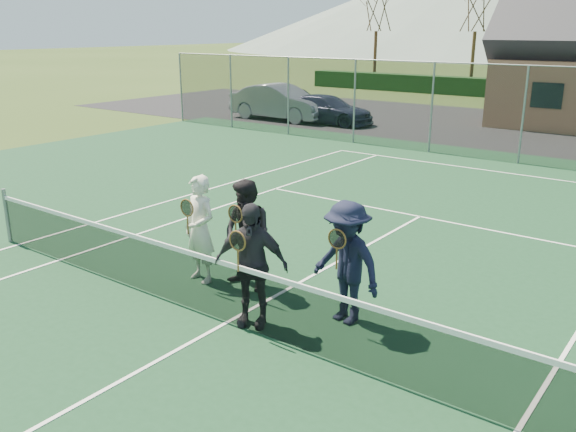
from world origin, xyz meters
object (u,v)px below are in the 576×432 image
object	(u,v)px
car_c	(327,110)
player_c	(251,265)
player_d	(347,263)
player_a	(200,229)
tennis_net	(227,289)
player_b	(247,236)
car_a	(295,100)
car_b	(281,102)

from	to	relation	value
car_c	player_c	size ratio (longest dim) A/B	2.37
player_d	player_a	bearing A→B (deg)	-176.43
tennis_net	player_b	distance (m)	1.30
car_a	car_c	size ratio (longest dim) A/B	0.90
tennis_net	player_d	distance (m)	1.74
player_b	car_a	bearing A→B (deg)	124.14
tennis_net	player_a	size ratio (longest dim) A/B	6.49
car_b	player_b	xyz separation A→B (m)	(11.17, -15.44, 0.12)
car_b	car_a	bearing A→B (deg)	19.26
player_b	car_c	bearing A→B (deg)	119.25
player_a	player_c	bearing A→B (deg)	-22.58
player_a	tennis_net	bearing A→B (deg)	-32.93
player_b	player_a	bearing A→B (deg)	-165.61
player_d	car_c	bearing A→B (deg)	124.10
car_b	player_d	world-z (taller)	player_d
tennis_net	player_b	world-z (taller)	player_b
car_a	player_d	distance (m)	22.46
player_a	player_b	world-z (taller)	same
car_c	player_b	xyz separation A→B (m)	(8.82, -15.75, 0.30)
player_a	car_c	bearing A→B (deg)	116.57
car_b	player_c	world-z (taller)	player_c
tennis_net	player_d	size ratio (longest dim) A/B	6.49
car_a	player_c	world-z (taller)	player_c
car_a	car_c	xyz separation A→B (m)	(3.15, -1.90, -0.04)
player_d	car_b	bearing A→B (deg)	130.11
tennis_net	player_c	world-z (taller)	player_c
car_a	player_d	bearing A→B (deg)	-148.09
car_a	tennis_net	xyz separation A→B (m)	(12.52, -18.76, -0.11)
player_a	player_b	bearing A→B (deg)	14.39
tennis_net	car_b	bearing A→B (deg)	125.31
player_b	tennis_net	bearing A→B (deg)	-63.48
player_a	player_c	size ratio (longest dim) A/B	1.00
player_c	car_b	bearing A→B (deg)	126.31
car_b	car_c	world-z (taller)	car_b
car_c	player_b	world-z (taller)	player_b
car_c	tennis_net	bearing A→B (deg)	-153.31
car_a	player_d	world-z (taller)	player_d
player_a	player_d	bearing A→B (deg)	3.57
car_b	player_b	distance (m)	19.06
car_b	player_b	bearing A→B (deg)	-144.68
tennis_net	player_b	xyz separation A→B (m)	(-0.56, 1.12, 0.38)
car_c	player_b	distance (m)	18.05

